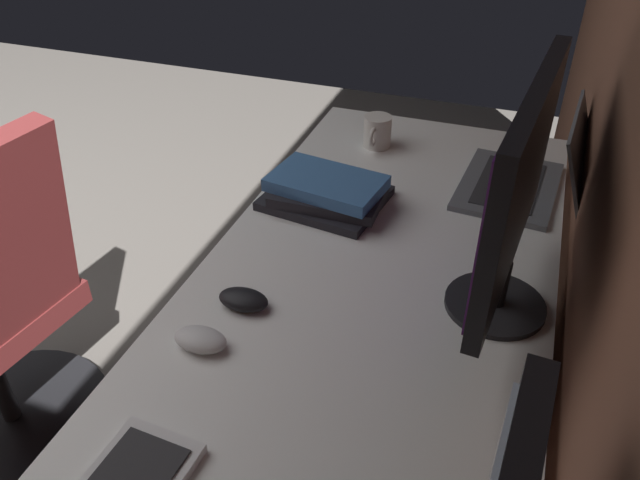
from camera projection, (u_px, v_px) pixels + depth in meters
desk at (344, 364)px, 1.21m from camera, size 2.06×0.74×0.73m
drawer_pedestal at (376, 403)px, 1.54m from camera, size 0.40×0.51×0.69m
monitor_primary at (517, 192)px, 1.10m from camera, size 0.54×0.20×0.47m
laptop_leftmost at (536, 175)px, 1.58m from camera, size 0.36×0.34×0.23m
mouse_main at (200, 339)px, 1.16m from camera, size 0.06×0.10×0.03m
mouse_spare at (243, 300)px, 1.25m from camera, size 0.06×0.10×0.03m
book_stack_near at (327, 192)px, 1.55m from camera, size 0.27×0.31×0.08m
coffee_mug at (377, 132)px, 1.81m from camera, size 0.12×0.08×0.09m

